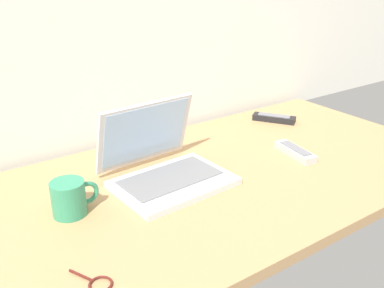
{
  "coord_description": "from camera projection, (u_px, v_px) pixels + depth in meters",
  "views": [
    {
      "loc": [
        -0.67,
        -0.88,
        0.61
      ],
      "look_at": [
        -0.05,
        0.0,
        0.15
      ],
      "focal_mm": 41.1,
      "sensor_mm": 36.0,
      "label": 1
    }
  ],
  "objects": [
    {
      "name": "desk",
      "position": [
        206.0,
        184.0,
        1.25
      ],
      "size": [
        1.6,
        0.76,
        0.03
      ],
      "color": "tan",
      "rests_on": "ground"
    },
    {
      "name": "laptop",
      "position": [
        163.0,
        165.0,
        1.23
      ],
      "size": [
        0.32,
        0.3,
        0.21
      ],
      "color": "silver",
      "rests_on": "desk"
    },
    {
      "name": "coffee_mug",
      "position": [
        70.0,
        198.0,
        1.06
      ],
      "size": [
        0.12,
        0.08,
        0.09
      ],
      "color": "#338C66",
      "rests_on": "desk"
    },
    {
      "name": "remote_control_near",
      "position": [
        274.0,
        118.0,
        1.68
      ],
      "size": [
        0.13,
        0.16,
        0.02
      ],
      "color": "black",
      "rests_on": "desk"
    },
    {
      "name": "remote_control_far",
      "position": [
        295.0,
        152.0,
        1.39
      ],
      "size": [
        0.07,
        0.17,
        0.02
      ],
      "color": "#B7B7B7",
      "rests_on": "desk"
    }
  ]
}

